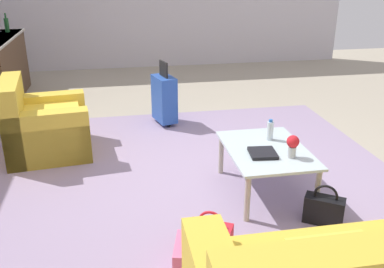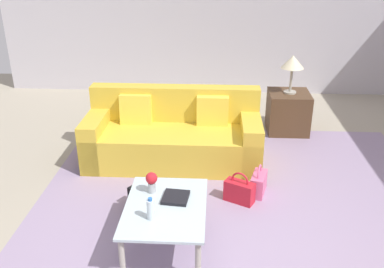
% 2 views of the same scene
% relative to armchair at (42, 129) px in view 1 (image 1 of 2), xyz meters
% --- Properties ---
extents(ground_plane, '(12.00, 12.00, 0.00)m').
position_rel_armchair_xyz_m(ground_plane, '(-0.89, -1.67, -0.30)').
color(ground_plane, '#A89E89').
extents(area_rug, '(5.20, 4.40, 0.01)m').
position_rel_armchair_xyz_m(area_rug, '(-1.49, -1.47, -0.30)').
color(area_rug, '#9984A3').
rests_on(area_rug, ground).
extents(armchair, '(0.97, 0.96, 0.87)m').
position_rel_armchair_xyz_m(armchair, '(0.00, 0.00, 0.00)').
color(armchair, gold).
rests_on(armchair, ground).
extents(coffee_table, '(0.99, 0.72, 0.45)m').
position_rel_armchair_xyz_m(coffee_table, '(-1.29, -2.17, 0.09)').
color(coffee_table, silver).
rests_on(coffee_table, ground).
extents(water_bottle, '(0.06, 0.06, 0.20)m').
position_rel_armchair_xyz_m(water_bottle, '(-1.09, -2.27, 0.24)').
color(water_bottle, silver).
rests_on(water_bottle, coffee_table).
extents(coffee_table_book, '(0.26, 0.25, 0.03)m').
position_rel_armchair_xyz_m(coffee_table_book, '(-1.41, -2.09, 0.16)').
color(coffee_table_book, black).
rests_on(coffee_table_book, coffee_table).
extents(flower_vase, '(0.11, 0.11, 0.21)m').
position_rel_armchair_xyz_m(flower_vase, '(-1.51, -2.32, 0.27)').
color(flower_vase, '#B2B7BC').
rests_on(flower_vase, coffee_table).
extents(wine_bottle_green, '(0.07, 0.07, 0.30)m').
position_rel_armchair_xyz_m(wine_bottle_green, '(2.77, 0.82, 0.79)').
color(wine_bottle_green, '#194C23').
rests_on(wine_bottle_green, bar_console).
extents(suitcase_blue, '(0.44, 0.32, 0.85)m').
position_rel_armchair_xyz_m(suitcase_blue, '(0.71, -1.47, 0.06)').
color(suitcase_blue, '#2851AD').
rests_on(suitcase_blue, ground).
extents(handbag_red, '(0.27, 0.35, 0.36)m').
position_rel_armchair_xyz_m(handbag_red, '(-2.10, -1.47, -0.17)').
color(handbag_red, red).
rests_on(handbag_red, ground).
extents(handbag_black, '(0.29, 0.34, 0.36)m').
position_rel_armchair_xyz_m(handbag_black, '(-1.89, -2.48, -0.17)').
color(handbag_black, black).
rests_on(handbag_black, ground).
extents(handbag_pink, '(0.35, 0.22, 0.36)m').
position_rel_armchair_xyz_m(handbag_pink, '(-2.28, -1.24, -0.17)').
color(handbag_pink, pink).
rests_on(handbag_pink, ground).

